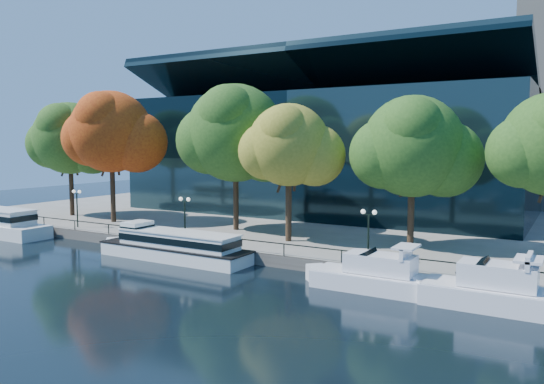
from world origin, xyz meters
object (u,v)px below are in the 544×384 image
Objects in this scene: tour_boat at (171,244)px; lamp_2 at (369,223)px; lamp_1 at (185,208)px; cruiser_far at (498,291)px; tree_4 at (414,149)px; lamp_0 at (77,200)px; tree_0 at (70,140)px; tree_2 at (237,135)px; tree_1 at (112,134)px; large_vessel at (0,223)px; tree_3 at (290,147)px; cruiser_near at (381,276)px.

lamp_2 is (16.68, 3.40, 2.71)m from tour_boat.
lamp_1 is 1.00× the size of lamp_2.
cruiser_far reaches higher than tour_boat.
tour_boat is at bearing 178.64° from cruiser_far.
lamp_0 is (-34.13, -7.00, -5.58)m from tree_4.
cruiser_far is 16.17m from tree_4.
tree_0 reaches higher than lamp_2.
tree_2 is 3.74× the size of lamp_0.
tree_2 reaches higher than tree_4.
tree_1 reaches higher than cruiser_far.
lamp_0 reaches higher than tour_boat.
large_vessel is at bearing -170.22° from lamp_1.
cruiser_far is at bearing -11.19° from tree_0.
tree_3 is 3.13× the size of lamp_2.
cruiser_near is 37.01m from tree_1.
lamp_0 is at bearing 173.74° from cruiser_near.
tree_4 is (-8.30, 11.03, 8.42)m from cruiser_far.
tree_2 reaches higher than lamp_2.
tree_2 is at bearing 24.91° from lamp_0.
tree_0 is at bearing 171.68° from lamp_2.
tree_4 is at bearing 1.39° from tree_0.
lamp_0 is (-0.48, -4.71, -7.10)m from tree_1.
tree_2 is at bearing 156.72° from lamp_2.
tree_2 is 1.19× the size of tree_3.
cruiser_near is at bearing -85.11° from tree_4.
tree_2 is (23.53, 11.21, 9.50)m from large_vessel.
large_vessel is 40.79m from lamp_2.
tree_2 is 3.74× the size of lamp_2.
tree_4 is at bearing 3.89° from tree_1.
tour_boat is at bearing -27.53° from tree_1.
cruiser_near is 13.83m from tree_4.
tree_3 is at bearing -166.66° from tree_4.
cruiser_near reaches higher than tour_boat.
lamp_1 is (-8.67, -4.48, -5.70)m from tree_3.
cruiser_far is 2.73× the size of lamp_1.
cruiser_far is at bearing -8.30° from lamp_1.
tree_0 is (-0.35, 9.87, 9.08)m from large_vessel.
tree_1 is at bearing 179.42° from tree_3.
tree_2 reaches higher than lamp_1.
tree_3 reaches higher than lamp_1.
tree_1 is (-34.57, 8.56, 10.05)m from cruiser_near.
lamp_0 is at bearing 26.58° from large_vessel.
tour_boat is at bearing -168.47° from lamp_2.
large_vessel is at bearing -153.42° from lamp_0.
lamp_1 is at bearing -160.07° from tree_4.
lamp_1 reaches higher than large_vessel.
tree_0 is 1.11× the size of tree_3.
large_vessel is at bearing -165.42° from tree_4.
tree_0 is 31.67m from tree_3.
tree_1 is at bearing -176.11° from tree_4.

